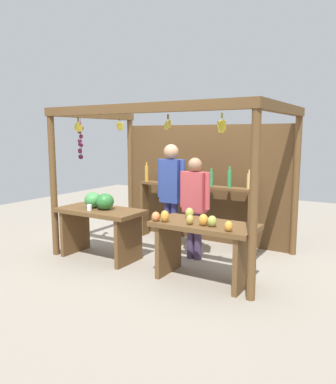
# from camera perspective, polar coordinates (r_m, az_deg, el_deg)

# --- Properties ---
(ground_plane) EXTENTS (12.00, 12.00, 0.00)m
(ground_plane) POSITION_cam_1_polar(r_m,az_deg,el_deg) (5.94, 0.98, -9.32)
(ground_plane) COLOR gray
(ground_plane) RESTS_ON ground
(market_stall) EXTENTS (3.23, 2.02, 2.22)m
(market_stall) POSITION_cam_1_polar(r_m,az_deg,el_deg) (6.05, 3.02, 3.61)
(market_stall) COLOR brown
(market_stall) RESTS_ON ground
(fruit_counter_left) EXTENTS (1.31, 0.64, 0.98)m
(fruit_counter_left) POSITION_cam_1_polar(r_m,az_deg,el_deg) (5.71, -10.18, -3.80)
(fruit_counter_left) COLOR brown
(fruit_counter_left) RESTS_ON ground
(fruit_counter_right) EXTENTS (1.31, 0.64, 0.89)m
(fruit_counter_right) POSITION_cam_1_polar(r_m,az_deg,el_deg) (4.78, 5.27, -6.81)
(fruit_counter_right) COLOR brown
(fruit_counter_right) RESTS_ON ground
(bottle_shelf_unit) EXTENTS (2.07, 0.22, 1.34)m
(bottle_shelf_unit) POSITION_cam_1_polar(r_m,az_deg,el_deg) (6.38, 3.91, -0.62)
(bottle_shelf_unit) COLOR brown
(bottle_shelf_unit) RESTS_ON ground
(vendor_man) EXTENTS (0.48, 0.23, 1.69)m
(vendor_man) POSITION_cam_1_polar(r_m,az_deg,el_deg) (5.85, 0.47, 0.65)
(vendor_man) COLOR navy
(vendor_man) RESTS_ON ground
(vendor_woman) EXTENTS (0.48, 0.20, 1.50)m
(vendor_woman) POSITION_cam_1_polar(r_m,az_deg,el_deg) (5.53, 4.03, -1.15)
(vendor_woman) COLOR #493757
(vendor_woman) RESTS_ON ground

